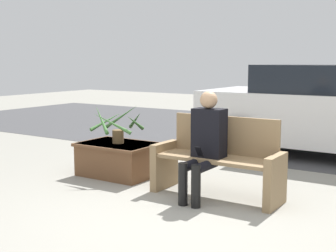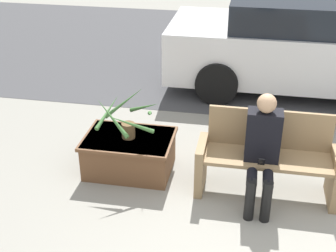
# 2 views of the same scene
# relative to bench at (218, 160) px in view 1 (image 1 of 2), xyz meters

# --- Properties ---
(ground_plane) EXTENTS (30.00, 30.00, 0.00)m
(ground_plane) POSITION_rel_bench_xyz_m (0.05, -1.00, -0.42)
(ground_plane) COLOR gray
(road_surface) EXTENTS (20.00, 6.00, 0.01)m
(road_surface) POSITION_rel_bench_xyz_m (0.05, 4.78, -0.42)
(road_surface) COLOR #424244
(road_surface) RESTS_ON ground_plane
(bench) EXTENTS (1.52, 0.50, 0.92)m
(bench) POSITION_rel_bench_xyz_m (0.00, 0.00, 0.00)
(bench) COLOR #8C704C
(bench) RESTS_ON ground_plane
(person_seated) EXTENTS (0.36, 0.60, 1.23)m
(person_seated) POSITION_rel_bench_xyz_m (-0.07, -0.19, 0.24)
(person_seated) COLOR black
(person_seated) RESTS_ON ground_plane
(planter_box) EXTENTS (1.04, 0.74, 0.45)m
(planter_box) POSITION_rel_bench_xyz_m (-1.59, 0.12, -0.18)
(planter_box) COLOR brown
(planter_box) RESTS_ON ground_plane
(potted_plant) EXTENTS (0.71, 0.73, 0.52)m
(potted_plant) POSITION_rel_bench_xyz_m (-1.59, 0.13, 0.26)
(potted_plant) COLOR brown
(potted_plant) RESTS_ON planter_box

